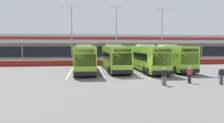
# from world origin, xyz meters

# --- Properties ---
(ground_plane) EXTENTS (200.00, 200.00, 0.00)m
(ground_plane) POSITION_xyz_m (0.00, 0.00, 0.00)
(ground_plane) COLOR #605E5B
(terminal_building) EXTENTS (70.00, 13.00, 6.00)m
(terminal_building) POSITION_xyz_m (-0.00, 26.91, 3.01)
(terminal_building) COLOR #B7B7B2
(terminal_building) RESTS_ON ground
(red_barrier_wall) EXTENTS (60.00, 0.40, 1.10)m
(red_barrier_wall) POSITION_xyz_m (0.00, 14.50, 0.56)
(red_barrier_wall) COLOR maroon
(red_barrier_wall) RESTS_ON ground
(coach_bus_leftmost) EXTENTS (3.00, 12.18, 3.78)m
(coach_bus_leftmost) POSITION_xyz_m (-6.41, 5.63, 1.79)
(coach_bus_leftmost) COLOR #8CC633
(coach_bus_leftmost) RESTS_ON ground
(coach_bus_left_centre) EXTENTS (3.00, 12.18, 3.78)m
(coach_bus_left_centre) POSITION_xyz_m (-2.14, 6.61, 1.79)
(coach_bus_left_centre) COLOR #8CC633
(coach_bus_left_centre) RESTS_ON ground
(coach_bus_centre) EXTENTS (3.00, 12.18, 3.78)m
(coach_bus_centre) POSITION_xyz_m (2.21, 5.35, 1.79)
(coach_bus_centre) COLOR #8CC633
(coach_bus_centre) RESTS_ON ground
(coach_bus_right_centre) EXTENTS (3.00, 12.18, 3.78)m
(coach_bus_right_centre) POSITION_xyz_m (6.06, 6.50, 1.79)
(coach_bus_right_centre) COLOR #8CC633
(coach_bus_right_centre) RESTS_ON ground
(bay_stripe_far_west) EXTENTS (0.14, 13.00, 0.01)m
(bay_stripe_far_west) POSITION_xyz_m (-8.40, 6.00, 0.00)
(bay_stripe_far_west) COLOR silver
(bay_stripe_far_west) RESTS_ON ground
(bay_stripe_west) EXTENTS (0.14, 13.00, 0.01)m
(bay_stripe_west) POSITION_xyz_m (-4.20, 6.00, 0.00)
(bay_stripe_west) COLOR silver
(bay_stripe_west) RESTS_ON ground
(bay_stripe_mid_west) EXTENTS (0.14, 13.00, 0.01)m
(bay_stripe_mid_west) POSITION_xyz_m (0.00, 6.00, 0.00)
(bay_stripe_mid_west) COLOR silver
(bay_stripe_mid_west) RESTS_ON ground
(bay_stripe_centre) EXTENTS (0.14, 13.00, 0.01)m
(bay_stripe_centre) POSITION_xyz_m (4.20, 6.00, 0.00)
(bay_stripe_centre) COLOR silver
(bay_stripe_centre) RESTS_ON ground
(bay_stripe_mid_east) EXTENTS (0.14, 13.00, 0.01)m
(bay_stripe_mid_east) POSITION_xyz_m (8.40, 6.00, 0.00)
(bay_stripe_mid_east) COLOR silver
(bay_stripe_mid_east) RESTS_ON ground
(pedestrian_with_handbag) EXTENTS (0.61, 0.54, 1.62)m
(pedestrian_with_handbag) POSITION_xyz_m (6.36, -5.15, 0.86)
(pedestrian_with_handbag) COLOR #33333D
(pedestrian_with_handbag) RESTS_ON ground
(pedestrian_near_bin) EXTENTS (0.50, 0.41, 1.62)m
(pedestrian_near_bin) POSITION_xyz_m (3.64, -4.35, 0.87)
(pedestrian_near_bin) COLOR black
(pedestrian_near_bin) RESTS_ON ground
(pedestrian_approaching_bus) EXTENTS (0.53, 0.32, 1.62)m
(pedestrian_approaching_bus) POSITION_xyz_m (0.82, -5.07, 0.87)
(pedestrian_approaching_bus) COLOR slate
(pedestrian_approaching_bus) RESTS_ON ground
(lamp_post_west) EXTENTS (3.24, 0.28, 11.00)m
(lamp_post_west) POSITION_xyz_m (-8.87, 16.50, 6.29)
(lamp_post_west) COLOR #9E9EA3
(lamp_post_west) RESTS_ON ground
(lamp_post_centre) EXTENTS (3.24, 0.28, 11.00)m
(lamp_post_centre) POSITION_xyz_m (-0.47, 16.46, 6.29)
(lamp_post_centre) COLOR #9E9EA3
(lamp_post_centre) RESTS_ON ground
(lamp_post_east) EXTENTS (3.24, 0.28, 11.00)m
(lamp_post_east) POSITION_xyz_m (8.83, 17.20, 6.29)
(lamp_post_east) COLOR #9E9EA3
(lamp_post_east) RESTS_ON ground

